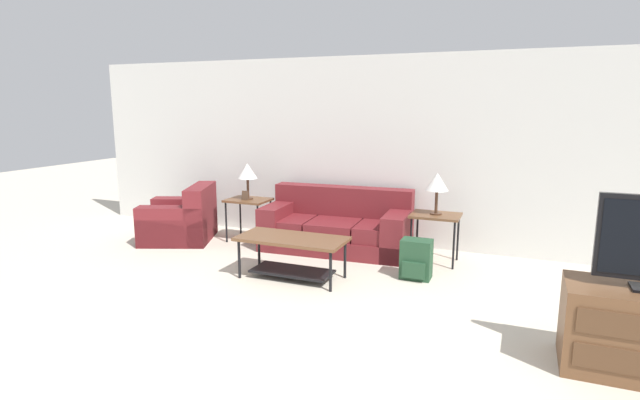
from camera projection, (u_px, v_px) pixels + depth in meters
wall_back at (367, 151)px, 6.98m from camera, size 9.10×0.06×2.60m
couch at (337, 228)px, 6.77m from camera, size 2.00×1.00×0.82m
armchair at (181, 221)px, 7.22m from camera, size 1.21×1.22×0.80m
coffee_table at (292, 248)px, 5.61m from camera, size 1.23×0.58×0.48m
side_table_left at (248, 203)px, 7.13m from camera, size 0.59×0.46×0.61m
side_table_right at (436, 219)px, 6.14m from camera, size 0.59×0.46×0.61m
table_lamp_left at (247, 172)px, 7.04m from camera, size 0.28×0.28×0.51m
table_lamp_right at (437, 183)px, 6.06m from camera, size 0.28×0.28×0.51m
backpack at (416, 260)px, 5.62m from camera, size 0.34×0.31×0.45m
picture_frame at (245, 195)px, 7.04m from camera, size 0.10×0.04×0.13m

